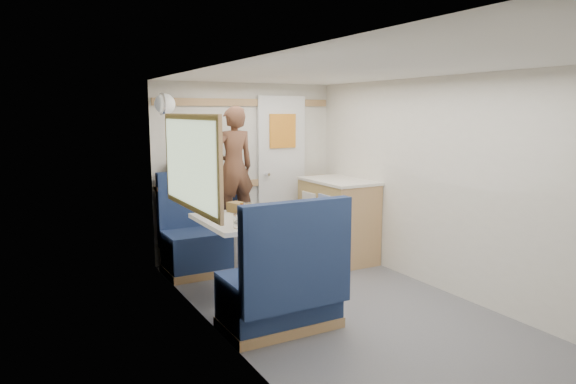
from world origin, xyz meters
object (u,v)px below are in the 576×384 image
tumbler_mid (218,206)px  pepper_grinder (239,214)px  bench_near (283,293)px  duffel_bag (194,173)px  wine_glass (242,209)px  cheese_block (253,221)px  dome_light (165,104)px  tumbler_left (238,221)px  person (234,167)px  tray (256,218)px  salt_grinder (240,215)px  orange_fruit (256,212)px  bench_far (206,243)px  galley_counter (338,219)px  dinette_table (238,236)px  beer_glass (243,208)px  bread_loaf (239,208)px  tumbler_right (247,209)px

tumbler_mid → pepper_grinder: bearing=-83.4°
bench_near → duffel_bag: duffel_bag is taller
wine_glass → cheese_block: bearing=-66.4°
duffel_bag → wine_glass: bearing=-72.8°
dome_light → tumbler_left: 1.55m
person → wine_glass: (-0.38, -1.07, -0.25)m
tray → tumbler_left: (-0.28, -0.24, 0.05)m
dome_light → cheese_block: (0.40, -1.15, -0.99)m
duffel_bag → tray: size_ratio=1.53×
wine_glass → tumbler_left: bearing=-125.3°
pepper_grinder → salt_grinder: 0.05m
tumbler_mid → duffel_bag: bearing=88.8°
orange_fruit → tumbler_left: bearing=-136.0°
cheese_block → wine_glass: (-0.05, 0.11, 0.09)m
pepper_grinder → person: bearing=69.9°
person → cheese_block: 1.27m
bench_far → person: bearing=2.4°
galley_counter → tray: size_ratio=2.70×
bench_far → tumbler_left: bearing=-96.7°
dinette_table → cheese_block: bearing=-88.1°
orange_fruit → beer_glass: 0.24m
tumbler_left → bread_loaf: (0.27, 0.61, -0.01)m
bench_near → tumbler_right: bearing=81.6°
bench_near → person: person is taller
orange_fruit → pepper_grinder: size_ratio=0.76×
galley_counter → cheese_block: size_ratio=8.91×
tumbler_right → orange_fruit: bearing=-83.0°
tray → tumbler_mid: (-0.18, 0.46, 0.05)m
bench_near → salt_grinder: 0.92m
bench_far → tray: size_ratio=3.08×
tray → orange_fruit: bearing=68.9°
tumbler_right → duffel_bag: bearing=99.4°
bread_loaf → dinette_table: bearing=-115.6°
duffel_bag → beer_glass: (0.17, -0.92, -0.26)m
person → tray: person is taller
duffel_bag → tray: (0.17, -1.21, -0.30)m
tray → tumbler_mid: tumbler_mid is taller
duffel_bag → beer_glass: duffel_bag is taller
tray → bread_loaf: size_ratio=1.51×
orange_fruit → wine_glass: (-0.20, -0.15, 0.07)m
galley_counter → orange_fruit: size_ratio=11.75×
dinette_table → galley_counter: (1.47, 0.55, -0.10)m
galley_counter → duffel_bag: size_ratio=1.76×
bench_far → salt_grinder: size_ratio=10.99×
duffel_bag → tumbler_mid: size_ratio=4.32×
dinette_table → cheese_block: 0.36m
tumbler_mid → bread_loaf: size_ratio=0.54×
person → bread_loaf: 0.72m
bench_far → dome_light: 1.50m
galley_counter → beer_glass: size_ratio=9.16×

